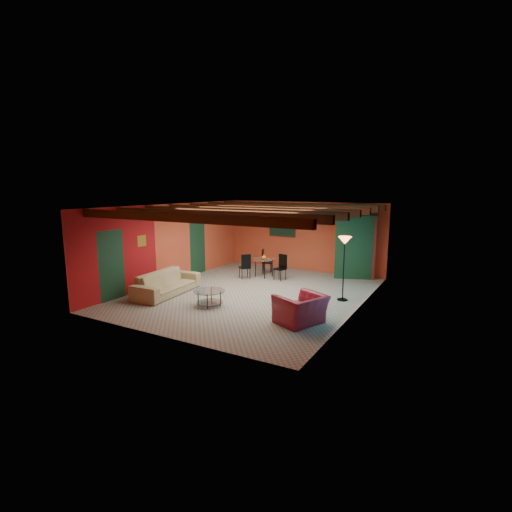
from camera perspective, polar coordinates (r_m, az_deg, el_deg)
The scene contains 11 objects.
room at distance 11.58m, azimuth -0.22°, elevation 5.84°, with size 6.52×8.01×2.71m.
sofa at distance 12.06m, azimuth -13.19°, elevation -3.96°, with size 2.38×0.93×0.70m, color #968861.
armchair at distance 9.32m, azimuth 6.71°, elevation -7.93°, with size 1.10×0.96×0.71m, color maroon.
coffee_table at distance 10.71m, azimuth -7.01°, elevation -6.26°, with size 0.88×0.88×0.45m, color silver, non-canonical shape.
dining_table at distance 13.97m, azimuth 1.20°, elevation -1.29°, with size 1.76×1.76×0.92m, color silver, non-canonical shape.
armoire at distance 14.23m, azimuth 14.80°, elevation 1.27°, with size 1.27×0.62×2.23m, color maroon.
floor_lamp at distance 11.25m, azimuth 13.01°, elevation -1.86°, with size 0.38×0.38×1.89m, color black, non-canonical shape.
ceiling_fan at distance 11.48m, azimuth -0.49°, elevation 5.79°, with size 1.50×1.50×0.44m, color #472614, non-canonical shape.
painting at distance 15.46m, azimuth 3.95°, elevation 4.28°, with size 1.05×0.03×0.65m, color black.
potted_plant at distance 14.09m, azimuth 15.05°, elevation 6.71°, with size 0.43×0.37×0.48m, color #26661E.
vase at distance 13.87m, azimuth 1.21°, elevation 0.93°, with size 0.17×0.17×0.18m, color orange.
Camera 1 is at (5.70, -9.93, 3.26)m, focal length 26.68 mm.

